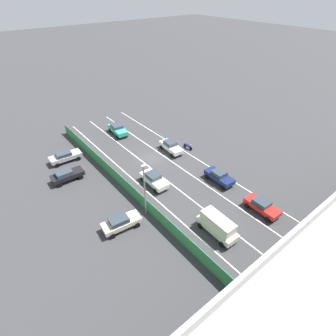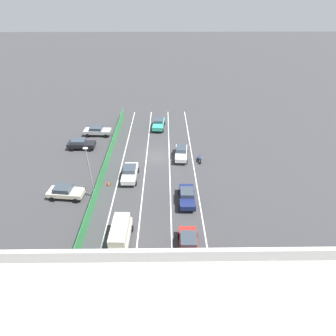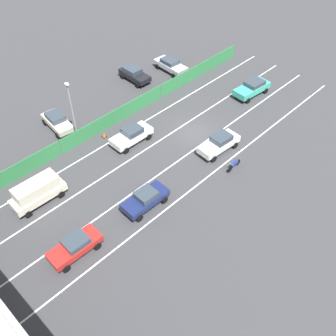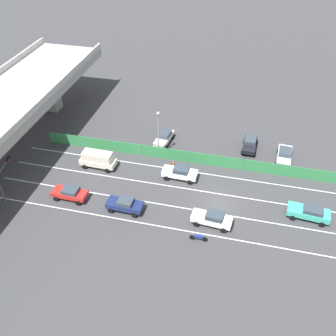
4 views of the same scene
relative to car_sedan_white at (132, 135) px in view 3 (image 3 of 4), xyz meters
name	(u,v)px [view 3 (image 3 of 4)]	position (x,y,z in m)	size (l,w,h in m)	color
ground_plane	(195,133)	(-3.60, -5.58, -0.93)	(300.00, 300.00, 0.00)	#38383A
lane_line_left_edge	(203,181)	(-8.82, -0.80, -0.92)	(0.14, 45.57, 0.01)	silver
lane_line_mid_left	(175,163)	(-5.34, -0.80, -0.92)	(0.14, 45.57, 0.01)	silver
lane_line_mid_right	(150,146)	(-1.86, -0.80, -0.92)	(0.14, 45.57, 0.01)	silver
lane_line_right_edge	(128,131)	(1.61, -0.80, -0.92)	(0.14, 45.57, 0.01)	silver
green_fence	(115,117)	(3.59, -0.80, -0.06)	(0.10, 41.67, 1.74)	#338447
car_sedan_white	(132,135)	(0.00, 0.00, 0.00)	(2.09, 4.50, 1.72)	white
car_sedan_red	(75,246)	(-6.90, 11.98, -0.06)	(2.04, 4.26, 1.55)	red
car_taxi_teal	(252,88)	(-3.55, -15.71, 0.00)	(2.40, 4.80, 1.65)	teal
car_van_cream	(37,191)	(-0.27, 11.03, 0.36)	(2.08, 4.79, 2.29)	beige
car_hatchback_white	(219,143)	(-7.12, -5.22, -0.01)	(2.21, 4.63, 1.70)	silver
car_sedan_navy	(145,199)	(-7.26, 4.93, -0.04)	(2.05, 4.28, 1.61)	navy
motorcycle	(234,165)	(-9.82, -4.17, -0.47)	(0.60, 1.95, 0.93)	black
parked_wagon_silver	(170,65)	(7.06, -12.91, -0.04)	(4.68, 2.25, 1.57)	#B2B5B7
parked_sedan_dark	(134,74)	(8.67, -8.16, -0.03)	(4.30, 2.10, 1.59)	black
parked_sedan_cream	(57,121)	(7.37, 3.95, -0.03)	(4.43, 2.33, 1.63)	beige
street_lamp	(72,108)	(3.96, 3.84, 3.30)	(0.60, 0.36, 6.94)	gray
traffic_cone	(104,135)	(2.69, 1.49, -0.64)	(0.47, 0.47, 0.61)	orange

